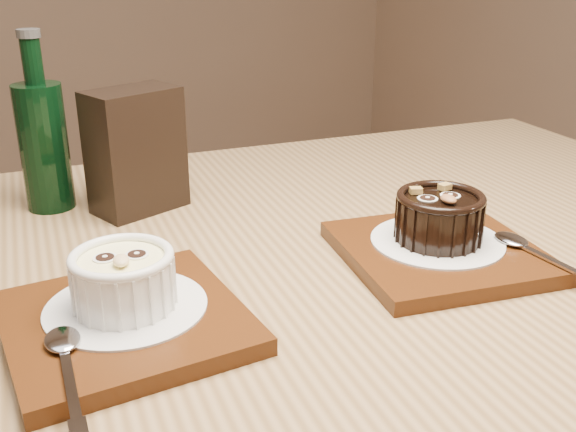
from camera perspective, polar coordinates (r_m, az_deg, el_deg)
name	(u,v)px	position (r m, az deg, el deg)	size (l,w,h in m)	color
table	(275,348)	(0.69, -1.11, -11.07)	(1.25, 0.88, 0.75)	brown
tray_left	(125,322)	(0.56, -13.65, -8.75)	(0.18, 0.18, 0.01)	#48230C
doily_left	(126,307)	(0.56, -13.54, -7.47)	(0.13, 0.13, 0.00)	silver
ramekin_white	(123,277)	(0.55, -13.79, -5.07)	(0.08, 0.08, 0.05)	white
spoon_left	(67,365)	(0.50, -18.22, -11.89)	(0.03, 0.13, 0.01)	silver
tray_right	(438,252)	(0.67, 12.62, -3.02)	(0.18, 0.18, 0.01)	#48230C
doily_right	(437,241)	(0.68, 12.51, -2.06)	(0.13, 0.13, 0.00)	silver
ramekin_dark	(439,215)	(0.67, 12.70, 0.08)	(0.09, 0.09, 0.05)	black
spoon_right	(539,252)	(0.67, 20.48, -2.91)	(0.03, 0.13, 0.01)	silver
condiment_stand	(136,151)	(0.78, -12.77, 5.40)	(0.10, 0.06, 0.14)	black
green_bottle	(44,142)	(0.81, -19.99, 5.91)	(0.05, 0.05, 0.20)	black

